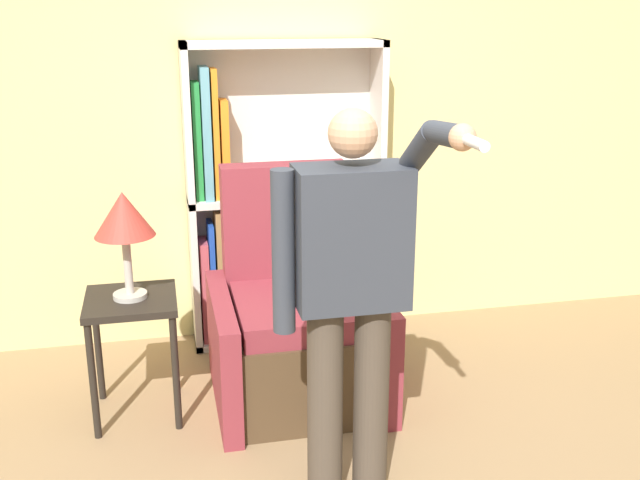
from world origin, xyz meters
name	(u,v)px	position (x,y,z in m)	size (l,w,h in m)	color
wall_back	(276,114)	(0.00, 2.03, 1.40)	(8.00, 0.06, 2.80)	#DBCC84
bookcase	(262,206)	(-0.12, 1.87, 0.87)	(1.18, 0.28, 1.85)	silver
armchair	(295,328)	(-0.06, 1.13, 0.38)	(0.89, 0.89, 1.22)	#4C3823
person_standing	(350,288)	(-0.01, 0.19, 0.96)	(0.59, 0.78, 1.68)	#473D33
side_table	(132,319)	(-0.90, 1.08, 0.53)	(0.45, 0.45, 0.65)	black
table_lamp	(124,218)	(-0.90, 1.08, 1.06)	(0.29, 0.29, 0.54)	#B7B2A8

